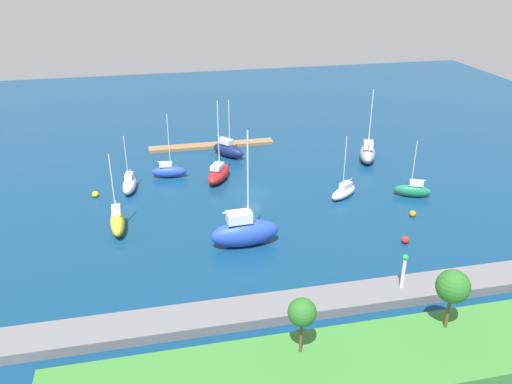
{
  "coord_description": "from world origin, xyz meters",
  "views": [
    {
      "loc": [
        13.43,
        64.88,
        31.48
      ],
      "look_at": [
        0.0,
        3.08,
        1.5
      ],
      "focal_mm": 36.37,
      "sensor_mm": 36.0,
      "label": 1
    }
  ],
  "objects": [
    {
      "name": "mooring_buoy_red",
      "position": [
        -14.8,
        17.4,
        0.45
      ],
      "size": [
        0.9,
        0.9,
        0.9
      ],
      "primitive_type": "sphere",
      "color": "red",
      "rests_on": "water"
    },
    {
      "name": "sailboat_navy_west_end",
      "position": [
        0.9,
        -14.39,
        1.23
      ],
      "size": [
        5.61,
        6.21,
        9.67
      ],
      "rotation": [
        0.0,
        0.0,
        2.25
      ],
      "color": "#141E4C",
      "rests_on": "water"
    },
    {
      "name": "harbor_beacon",
      "position": [
        -9.63,
        26.59,
        3.16
      ],
      "size": [
        0.56,
        0.56,
        3.73
      ],
      "color": "silver",
      "rests_on": "breakwater"
    },
    {
      "name": "sailboat_blue_mid_basin",
      "position": [
        11.0,
        -7.94,
        1.01
      ],
      "size": [
        5.4,
        2.31,
        9.77
      ],
      "rotation": [
        0.0,
        0.0,
        3.01
      ],
      "color": "#2347B2",
      "rests_on": "water"
    },
    {
      "name": "sailboat_gray_off_beacon",
      "position": [
        -20.88,
        -7.93,
        1.36
      ],
      "size": [
        4.93,
        7.28,
        11.59
      ],
      "rotation": [
        0.0,
        0.0,
        4.31
      ],
      "color": "gray",
      "rests_on": "water"
    },
    {
      "name": "water",
      "position": [
        0.0,
        0.0,
        0.0
      ],
      "size": [
        160.0,
        160.0,
        0.0
      ],
      "primitive_type": "plane",
      "color": "navy",
      "rests_on": "ground"
    },
    {
      "name": "sailboat_green_outer_mooring",
      "position": [
        -21.59,
        6.03,
        0.99
      ],
      "size": [
        5.2,
        3.45,
        8.19
      ],
      "rotation": [
        0.0,
        0.0,
        5.86
      ],
      "color": "#19724C",
      "rests_on": "water"
    },
    {
      "name": "sailboat_white_far_north",
      "position": [
        -12.15,
        4.26,
        0.88
      ],
      "size": [
        5.12,
        4.26,
        8.96
      ],
      "rotation": [
        0.0,
        0.0,
        0.61
      ],
      "color": "white",
      "rests_on": "water"
    },
    {
      "name": "mooring_buoy_orange",
      "position": [
        -18.81,
        11.52,
        0.42
      ],
      "size": [
        0.84,
        0.84,
        0.84
      ],
      "primitive_type": "sphere",
      "color": "orange",
      "rests_on": "water"
    },
    {
      "name": "shoreline_park",
      "position": [
        0.0,
        34.96,
        0.54
      ],
      "size": [
        47.92,
        8.42,
        1.08
      ],
      "primitive_type": "cube",
      "color": "#387A33",
      "rests_on": "ground"
    },
    {
      "name": "pier_dock",
      "position": [
        2.94,
        -19.61,
        0.26
      ],
      "size": [
        21.58,
        2.25,
        0.52
      ],
      "primitive_type": "cube",
      "color": "olive",
      "rests_on": "ground"
    },
    {
      "name": "park_tree_midwest",
      "position": [
        2.78,
        33.21,
        5.08
      ],
      "size": [
        2.35,
        2.35,
        5.22
      ],
      "color": "brown",
      "rests_on": "shoreline_park"
    },
    {
      "name": "breakwater",
      "position": [
        0.0,
        26.59,
        0.51
      ],
      "size": [
        70.55,
        3.87,
        1.01
      ],
      "primitive_type": "cube",
      "color": "slate",
      "rests_on": "ground"
    },
    {
      "name": "mooring_buoy_yellow",
      "position": [
        21.47,
        -3.1,
        0.44
      ],
      "size": [
        0.87,
        0.87,
        0.87
      ],
      "primitive_type": "sphere",
      "color": "yellow",
      "rests_on": "water"
    },
    {
      "name": "sailboat_yellow_far_south",
      "position": [
        18.17,
        7.17,
        1.26
      ],
      "size": [
        1.94,
        6.17,
        10.1
      ],
      "rotation": [
        0.0,
        0.0,
        1.61
      ],
      "color": "yellow",
      "rests_on": "water"
    },
    {
      "name": "park_tree_mideast",
      "position": [
        -10.63,
        33.0,
        5.38
      ],
      "size": [
        2.91,
        2.91,
        5.79
      ],
      "color": "brown",
      "rests_on": "shoreline_park"
    },
    {
      "name": "sailboat_red_inner_mooring",
      "position": [
        3.88,
        -5.03,
        1.21
      ],
      "size": [
        5.19,
        6.76,
        12.07
      ],
      "rotation": [
        0.0,
        0.0,
        4.2
      ],
      "color": "red",
      "rests_on": "water"
    },
    {
      "name": "sailboat_white_lone_north",
      "position": [
        16.78,
        -4.1,
        1.09
      ],
      "size": [
        2.51,
        5.34,
        8.35
      ],
      "rotation": [
        0.0,
        0.0,
        1.41
      ],
      "color": "white",
      "rests_on": "water"
    },
    {
      "name": "sailboat_blue_near_pier",
      "position": [
        3.69,
        13.82,
        1.79
      ],
      "size": [
        8.11,
        3.19,
        13.98
      ],
      "rotation": [
        0.0,
        0.0,
        3.19
      ],
      "color": "#2347B2",
      "rests_on": "water"
    }
  ]
}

